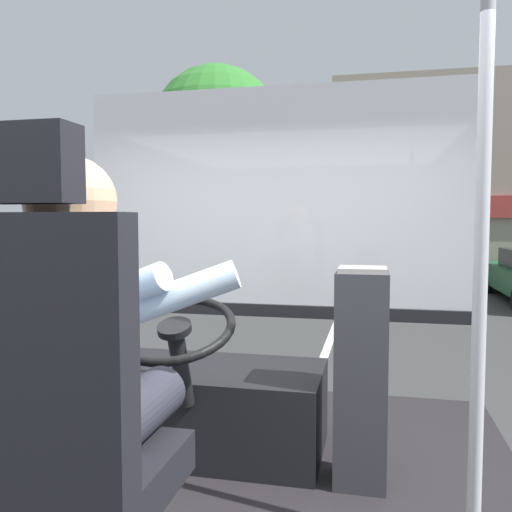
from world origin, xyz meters
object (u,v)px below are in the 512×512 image
Objects in this scene: driver_seat at (63,431)px; bus_driver at (86,344)px; parked_car_black at (501,257)px; fare_box at (361,377)px; handrail_pole at (482,215)px; steering_console at (206,405)px.

driver_seat is 1.62× the size of bus_driver.
fare_box is at bearing -104.11° from parked_car_black.
driver_seat is 1.24m from fare_box.
parked_car_black is at bearing 74.42° from driver_seat.
driver_seat reaches higher than bus_driver.
fare_box is at bearing 130.70° from handrail_pole.
driver_seat is 0.33× the size of parked_car_black.
driver_seat is 17.85m from parked_car_black.
fare_box is at bearing -12.81° from steering_console.
parked_car_black is at bearing 77.45° from handrail_pole.
fare_box is at bearing 54.19° from driver_seat.
bus_driver reaches higher than parked_car_black.
driver_seat is at bearing -90.00° from bus_driver.
handrail_pole is at bearing -28.50° from steering_console.
handrail_pole reaches higher than fare_box.
bus_driver is at bearing -90.00° from steering_console.
driver_seat is at bearing -105.58° from parked_car_black.
parked_car_black is (4.79, 17.07, -0.84)m from bus_driver.
handrail_pole is at bearing 22.76° from bus_driver.
parked_car_black is at bearing 74.32° from bus_driver.
handrail_pole is 0.56× the size of parked_car_black.
handrail_pole reaches higher than driver_seat.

